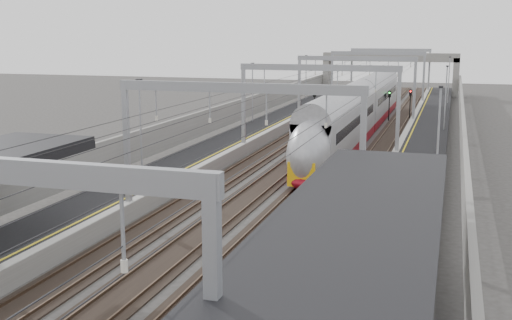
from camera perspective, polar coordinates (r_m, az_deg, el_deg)
The scene contains 12 objects.
platform_left at distance 57.17m, azimuth -1.79°, elevation 1.61°, with size 4.00×120.00×1.00m, color black.
platform_right at distance 54.21m, azimuth 14.43°, elevation 0.73°, with size 4.00×120.00×1.00m, color black.
tracks at distance 55.21m, azimuth 6.10°, elevation 0.73°, with size 11.40×140.00×0.20m.
overhead_line at distance 60.94m, azimuth 7.43°, elevation 7.45°, with size 13.00×140.00×6.60m.
canopy_right at distance 12.54m, azimuth 5.37°, elevation -11.92°, with size 4.40×30.00×4.24m.
overbridge at distance 108.91m, azimuth 11.83°, elevation 8.47°, with size 22.00×2.20×6.90m.
wall_left at distance 58.11m, azimuth -4.78°, elevation 2.82°, with size 0.30×120.00×3.20m, color slate.
wall_right at distance 53.99m, azimuth 17.88°, elevation 1.68°, with size 0.30×120.00×3.20m, color slate.
train at distance 63.02m, azimuth 8.99°, elevation 3.90°, with size 2.81×51.13×4.43m.
signal_green at distance 75.50m, azimuth 5.22°, elevation 5.36°, with size 0.32×0.32×3.48m.
signal_red_near at distance 76.46m, azimuth 11.77°, elevation 5.25°, with size 0.32×0.32×3.48m.
signal_red_far at distance 78.96m, azimuth 13.56°, elevation 5.35°, with size 0.32×0.32×3.48m.
Camera 1 is at (10.31, -8.32, 9.99)m, focal length 45.00 mm.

